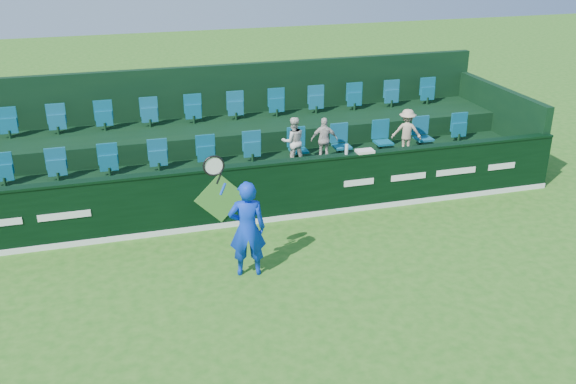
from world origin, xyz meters
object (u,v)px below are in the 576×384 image
object	(u,v)px
spectator_right	(407,131)
tennis_player	(247,228)
towel	(365,151)
spectator_left	(293,141)
drinks_bottle	(347,149)
spectator_middle	(324,140)

from	to	relation	value
spectator_right	tennis_player	bearing A→B (deg)	58.37
spectator_right	towel	size ratio (longest dim) A/B	2.85
tennis_player	spectator_right	xyz separation A→B (m)	(4.67, 3.22, 0.41)
towel	spectator_left	bearing A→B (deg)	139.35
spectator_left	spectator_right	bearing A→B (deg)	-179.18
spectator_right	spectator_left	bearing A→B (deg)	23.83
tennis_player	spectator_right	distance (m)	5.69
spectator_left	drinks_bottle	xyz separation A→B (m)	(0.87, -1.12, 0.09)
tennis_player	towel	xyz separation A→B (m)	(3.13, 2.10, 0.44)
tennis_player	spectator_middle	xyz separation A→B (m)	(2.58, 3.22, 0.40)
tennis_player	drinks_bottle	world-z (taller)	tennis_player
tennis_player	spectator_left	world-z (taller)	tennis_player
spectator_left	drinks_bottle	distance (m)	1.42
tennis_player	towel	distance (m)	3.79
towel	spectator_middle	bearing A→B (deg)	116.15
spectator_right	towel	world-z (taller)	spectator_right
spectator_middle	tennis_player	bearing A→B (deg)	66.23
tennis_player	towel	size ratio (longest dim) A/B	6.43
towel	drinks_bottle	bearing A→B (deg)	180.00
spectator_left	spectator_right	distance (m)	2.85
tennis_player	drinks_bottle	bearing A→B (deg)	37.88
spectator_right	drinks_bottle	distance (m)	2.28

